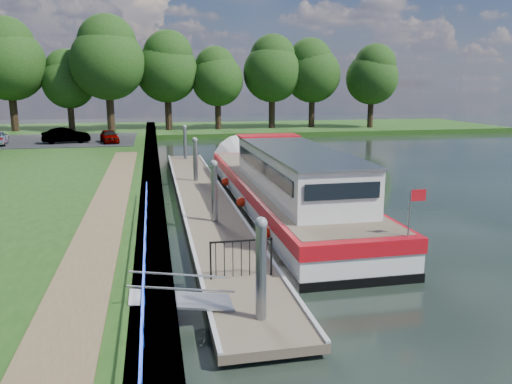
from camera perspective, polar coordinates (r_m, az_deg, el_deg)
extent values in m
plane|color=black|center=(13.10, 0.08, -14.84)|extent=(160.00, 160.00, 0.00)
cube|color=#473D2D|center=(27.00, -11.82, 0.06)|extent=(1.10, 90.00, 0.78)
cube|color=#1B3D11|center=(65.28, 1.05, 7.27)|extent=(60.00, 18.00, 0.60)
cube|color=brown|center=(20.19, -17.07, -3.13)|extent=(1.60, 40.00, 0.05)
cube|color=black|center=(50.43, -21.61, 5.52)|extent=(14.00, 12.00, 0.06)
cube|color=#0C2DBF|center=(15.11, -12.62, -5.36)|extent=(0.04, 18.00, 0.04)
cube|color=#0C2DBF|center=(15.21, -12.56, -6.61)|extent=(0.03, 18.00, 0.03)
cylinder|color=#0C2DBF|center=(10.59, -12.83, -15.23)|extent=(0.04, 0.04, 0.72)
cylinder|color=#0C2DBF|center=(12.40, -12.69, -11.00)|extent=(0.04, 0.04, 0.72)
cylinder|color=#0C2DBF|center=(14.27, -12.60, -7.86)|extent=(0.04, 0.04, 0.72)
cylinder|color=#0C2DBF|center=(16.16, -12.53, -5.45)|extent=(0.04, 0.04, 0.72)
cylinder|color=#0C2DBF|center=(18.08, -12.47, -3.55)|extent=(0.04, 0.04, 0.72)
cylinder|color=#0C2DBF|center=(20.01, -12.42, -2.01)|extent=(0.04, 0.04, 0.72)
cylinder|color=#0C2DBF|center=(21.96, -12.39, -0.75)|extent=(0.04, 0.04, 0.72)
cylinder|color=#0C2DBF|center=(23.91, -12.35, 0.31)|extent=(0.04, 0.04, 0.72)
cube|color=brown|center=(25.19, -5.99, -0.87)|extent=(2.50, 30.00, 0.24)
cube|color=#9EA0A3|center=(13.96, -0.78, -12.83)|extent=(2.30, 5.00, 0.30)
cube|color=#9EA0A3|center=(21.39, -4.87, -3.85)|extent=(2.30, 5.00, 0.30)
cube|color=#9EA0A3|center=(29.13, -6.79, 0.44)|extent=(2.30, 5.00, 0.30)
cube|color=#9EA0A3|center=(36.97, -7.89, 2.93)|extent=(2.30, 5.00, 0.30)
cube|color=#9EA0A3|center=(25.29, -3.31, -0.42)|extent=(0.12, 30.00, 0.06)
cube|color=#9EA0A3|center=(25.07, -8.70, -0.65)|extent=(0.12, 30.00, 0.06)
cylinder|color=gray|center=(12.19, 0.57, -11.29)|extent=(0.26, 0.26, 3.40)
sphere|color=gray|center=(11.62, 0.59, -3.57)|extent=(0.30, 0.30, 0.30)
cylinder|color=gray|center=(20.64, -4.76, -1.43)|extent=(0.26, 0.26, 3.40)
sphere|color=gray|center=(20.31, -4.84, 3.24)|extent=(0.30, 0.30, 0.30)
cylinder|color=gray|center=(29.42, -6.92, 2.64)|extent=(0.26, 0.26, 3.40)
sphere|color=gray|center=(29.19, -7.01, 5.93)|extent=(0.30, 0.30, 0.30)
cylinder|color=gray|center=(38.30, -8.09, 4.83)|extent=(0.26, 0.26, 3.40)
sphere|color=gray|center=(38.12, -8.17, 7.36)|extent=(0.30, 0.30, 0.30)
cube|color=#A5A8AD|center=(13.08, -8.52, -12.12)|extent=(2.58, 1.00, 0.43)
cube|color=#A5A8AD|center=(12.44, -8.46, -10.92)|extent=(2.58, 0.04, 0.41)
cube|color=#A5A8AD|center=(13.33, -8.72, -9.32)|extent=(2.58, 0.04, 0.41)
cube|color=black|center=(14.58, -5.21, -7.81)|extent=(0.05, 0.05, 1.15)
cube|color=black|center=(14.87, 1.75, -7.35)|extent=(0.05, 0.05, 1.15)
cube|color=black|center=(14.52, -1.71, -5.59)|extent=(1.85, 0.05, 0.05)
cube|color=black|center=(14.60, -4.62, -7.77)|extent=(0.02, 0.02, 1.10)
cube|color=black|center=(14.63, -3.64, -7.71)|extent=(0.02, 0.02, 1.10)
cube|color=black|center=(14.66, -2.66, -7.65)|extent=(0.02, 0.02, 1.10)
cube|color=black|center=(14.70, -1.69, -7.59)|extent=(0.02, 0.02, 1.10)
cube|color=black|center=(14.74, -0.73, -7.53)|extent=(0.02, 0.02, 1.10)
cube|color=black|center=(14.79, 0.23, -7.46)|extent=(0.02, 0.02, 1.10)
cube|color=black|center=(14.84, 1.18, -7.39)|extent=(0.02, 0.02, 1.10)
cube|color=black|center=(24.50, 2.78, -1.81)|extent=(4.00, 20.00, 0.55)
cube|color=silver|center=(24.36, 2.79, -0.44)|extent=(3.96, 19.90, 0.65)
cube|color=#B30C15|center=(24.24, 2.81, 0.85)|extent=(4.04, 20.00, 0.48)
cube|color=brown|center=(24.20, 2.81, 1.40)|extent=(3.68, 19.20, 0.04)
cone|color=silver|center=(34.36, -1.55, 3.18)|extent=(4.00, 1.50, 4.00)
cube|color=silver|center=(21.67, 4.49, 2.47)|extent=(3.00, 11.00, 1.75)
cube|color=gray|center=(21.53, 4.53, 4.88)|extent=(3.10, 11.20, 0.10)
cube|color=black|center=(21.26, 0.56, 3.00)|extent=(0.04, 10.00, 0.55)
cube|color=black|center=(22.10, 8.30, 3.23)|extent=(0.04, 10.00, 0.55)
cube|color=black|center=(26.94, 1.21, 4.96)|extent=(2.60, 0.04, 0.55)
cube|color=black|center=(16.46, 9.88, 0.08)|extent=(2.60, 0.04, 0.55)
cube|color=#B30C15|center=(26.52, 1.39, 6.48)|extent=(3.20, 1.60, 0.06)
cylinder|color=gray|center=(15.73, 17.12, -2.35)|extent=(0.05, 0.05, 1.50)
cube|color=#B30C15|center=(15.73, 18.05, -0.35)|extent=(0.50, 0.02, 0.35)
sphere|color=#FF280E|center=(18.23, 1.04, -4.71)|extent=(0.44, 0.44, 0.44)
sphere|color=#FF280E|center=(22.96, -1.71, -1.15)|extent=(0.44, 0.44, 0.44)
sphere|color=#FF280E|center=(27.79, -3.51, 1.20)|extent=(0.44, 0.44, 0.44)
imported|color=#594C47|center=(18.31, 3.68, 0.68)|extent=(0.59, 0.73, 1.72)
cylinder|color=#332316|center=(62.71, -25.93, 8.06)|extent=(0.83, 0.83, 4.21)
sphere|color=#16340F|center=(62.66, -26.40, 12.95)|extent=(7.95, 7.95, 7.95)
sphere|color=#16340F|center=(62.92, -26.75, 14.73)|extent=(6.31, 6.31, 6.31)
cylinder|color=#332316|center=(62.08, -20.35, 7.97)|extent=(0.70, 0.70, 3.10)
sphere|color=#16340F|center=(61.96, -20.63, 11.62)|extent=(5.85, 5.85, 5.85)
sphere|color=#16340F|center=(62.17, -20.87, 12.95)|extent=(4.65, 4.65, 4.65)
cylinder|color=#332316|center=(59.04, -16.28, 8.64)|extent=(0.84, 0.84, 4.29)
sphere|color=#16340F|center=(59.00, -16.61, 13.96)|extent=(8.10, 8.10, 8.10)
sphere|color=#16340F|center=(59.25, -16.67, 15.91)|extent=(6.44, 6.44, 6.44)
cylinder|color=#332316|center=(60.91, -9.97, 8.82)|extent=(0.79, 0.79, 3.83)
sphere|color=#16340F|center=(60.83, -10.15, 13.43)|extent=(7.24, 7.24, 7.24)
sphere|color=#16340F|center=(60.68, -10.02, 15.15)|extent=(5.75, 5.75, 5.75)
cylinder|color=#332316|center=(61.14, -4.36, 8.71)|extent=(0.72, 0.72, 3.26)
sphere|color=#16340F|center=(61.02, -4.42, 12.62)|extent=(6.16, 6.16, 6.16)
sphere|color=#16340F|center=(61.28, -4.67, 14.05)|extent=(4.89, 4.89, 4.89)
cylinder|color=#332316|center=(62.64, 1.82, 9.06)|extent=(0.78, 0.78, 3.77)
sphere|color=#16340F|center=(62.55, 1.85, 13.48)|extent=(7.13, 7.13, 7.13)
sphere|color=#16340F|center=(62.88, 1.93, 15.09)|extent=(5.66, 5.66, 5.66)
cylinder|color=#332316|center=(64.06, 6.38, 9.01)|extent=(0.77, 0.77, 3.65)
sphere|color=#16340F|center=(63.97, 6.48, 13.18)|extent=(6.89, 6.89, 6.89)
sphere|color=#16340F|center=(63.93, 6.20, 14.73)|extent=(5.47, 5.47, 5.47)
cylinder|color=#332316|center=(64.90, 12.94, 8.71)|extent=(0.74, 0.74, 3.41)
sphere|color=#16340F|center=(64.80, 13.12, 12.55)|extent=(6.43, 6.43, 6.43)
sphere|color=#16340F|center=(64.73, 13.47, 13.96)|extent=(5.11, 5.11, 5.11)
imported|color=#999999|center=(46.59, -16.42, 6.15)|extent=(2.06, 3.61, 1.16)
imported|color=#999999|center=(47.51, -20.88, 6.06)|extent=(4.23, 2.06, 1.34)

